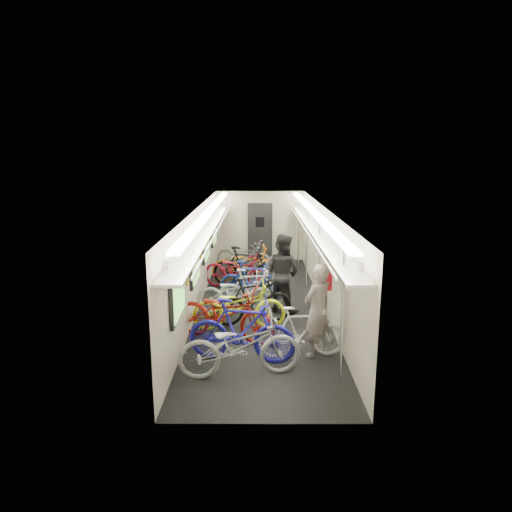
{
  "coord_description": "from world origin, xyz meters",
  "views": [
    {
      "loc": [
        -0.09,
        -10.61,
        3.62
      ],
      "look_at": [
        -0.12,
        0.46,
        1.15
      ],
      "focal_mm": 32.0,
      "sensor_mm": 36.0,
      "label": 1
    }
  ],
  "objects_px": {
    "bicycle_0": "(240,346)",
    "bicycle_1": "(241,331)",
    "passenger_near": "(318,311)",
    "backpack": "(325,280)",
    "passenger_mid": "(282,273)"
  },
  "relations": [
    {
      "from": "bicycle_0",
      "to": "bicycle_1",
      "type": "xyz_separation_m",
      "value": [
        0.0,
        0.55,
        0.05
      ]
    },
    {
      "from": "passenger_near",
      "to": "backpack",
      "type": "xyz_separation_m",
      "value": [
        0.2,
        0.56,
        0.41
      ]
    },
    {
      "from": "bicycle_1",
      "to": "backpack",
      "type": "distance_m",
      "value": 1.9
    },
    {
      "from": "bicycle_0",
      "to": "passenger_mid",
      "type": "relative_size",
      "value": 1.1
    },
    {
      "from": "backpack",
      "to": "passenger_mid",
      "type": "bearing_deg",
      "value": 109.42
    },
    {
      "from": "bicycle_0",
      "to": "passenger_near",
      "type": "distance_m",
      "value": 1.63
    },
    {
      "from": "backpack",
      "to": "bicycle_1",
      "type": "bearing_deg",
      "value": -154.23
    },
    {
      "from": "backpack",
      "to": "bicycle_0",
      "type": "bearing_deg",
      "value": -140.74
    },
    {
      "from": "bicycle_0",
      "to": "passenger_mid",
      "type": "xyz_separation_m",
      "value": [
        0.86,
        3.23,
        0.39
      ]
    },
    {
      "from": "bicycle_1",
      "to": "passenger_near",
      "type": "distance_m",
      "value": 1.43
    },
    {
      "from": "bicycle_0",
      "to": "passenger_near",
      "type": "xyz_separation_m",
      "value": [
        1.37,
        0.8,
        0.33
      ]
    },
    {
      "from": "bicycle_1",
      "to": "passenger_mid",
      "type": "height_order",
      "value": "passenger_mid"
    },
    {
      "from": "bicycle_0",
      "to": "bicycle_1",
      "type": "height_order",
      "value": "bicycle_1"
    },
    {
      "from": "bicycle_1",
      "to": "passenger_mid",
      "type": "bearing_deg",
      "value": -7.46
    },
    {
      "from": "passenger_near",
      "to": "backpack",
      "type": "distance_m",
      "value": 0.72
    }
  ]
}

